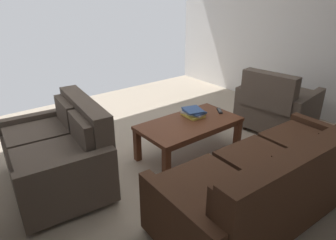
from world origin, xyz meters
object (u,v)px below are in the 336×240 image
(armchair_side, at_px, (276,105))
(book_stack, at_px, (194,113))
(sofa_main, at_px, (273,181))
(coffee_table, at_px, (189,127))
(tv_remote, at_px, (220,111))
(loveseat_near, at_px, (60,152))

(armchair_side, relative_size, book_stack, 3.32)
(sofa_main, xyz_separation_m, coffee_table, (-0.14, -1.24, 0.01))
(book_stack, relative_size, tv_remote, 1.97)
(coffee_table, relative_size, book_stack, 3.93)
(loveseat_near, relative_size, coffee_table, 1.12)
(coffee_table, bearing_deg, book_stack, -146.28)
(coffee_table, bearing_deg, armchair_side, 171.65)
(sofa_main, height_order, coffee_table, sofa_main)
(book_stack, xyz_separation_m, tv_remote, (-0.36, 0.10, -0.03))
(coffee_table, height_order, armchair_side, armchair_side)
(loveseat_near, xyz_separation_m, armchair_side, (-2.86, 0.58, 0.00))
(loveseat_near, xyz_separation_m, tv_remote, (-1.93, 0.37, 0.08))
(tv_remote, bearing_deg, loveseat_near, -10.74)
(loveseat_near, xyz_separation_m, coffee_table, (-1.41, 0.37, 0.01))
(sofa_main, xyz_separation_m, tv_remote, (-0.66, -1.24, 0.09))
(book_stack, bearing_deg, coffee_table, 33.72)
(book_stack, bearing_deg, loveseat_near, -9.48)
(loveseat_near, bearing_deg, book_stack, 170.52)
(sofa_main, distance_m, loveseat_near, 2.05)
(coffee_table, relative_size, armchair_side, 1.18)
(sofa_main, distance_m, tv_remote, 1.41)
(armchair_side, bearing_deg, coffee_table, -8.35)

